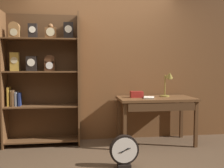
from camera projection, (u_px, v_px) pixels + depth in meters
name	position (u px, v px, depth m)	size (l,w,h in m)	color
back_wood_panel	(102.00, 65.00, 4.32)	(4.80, 0.05, 2.60)	brown
bookshelf	(40.00, 76.00, 4.00)	(1.19, 0.35, 2.12)	brown
workbench	(156.00, 103.00, 4.06)	(1.23, 0.66, 0.77)	brown
desk_lamp	(168.00, 81.00, 4.16)	(0.20, 0.21, 0.44)	olive
toolbox_small	(137.00, 94.00, 4.07)	(0.21, 0.12, 0.10)	maroon
open_repair_manual	(149.00, 98.00, 3.94)	(0.16, 0.22, 0.03)	silver
round_clock_large	(124.00, 151.00, 3.13)	(0.37, 0.11, 0.41)	black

